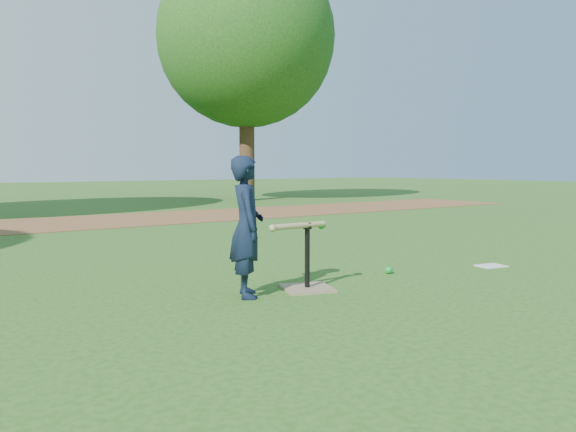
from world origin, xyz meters
TOP-DOWN VIEW (x-y plane):
  - ground at (0.00, 0.00)m, footprint 80.00×80.00m
  - dirt_strip at (0.00, 7.50)m, footprint 24.00×3.00m
  - child at (-0.81, 0.05)m, footprint 0.44×0.52m
  - wiffle_ball_ground at (0.93, 0.07)m, footprint 0.08×0.08m
  - clipboard at (2.18, -0.30)m, footprint 0.34×0.29m
  - batting_tee at (-0.22, -0.04)m, footprint 0.55×0.55m
  - swing_action at (-0.31, -0.05)m, footprint 0.68×0.16m
  - tree_right at (6.50, 12.00)m, footprint 5.80×5.80m

SIDE VIEW (x-z plane):
  - ground at x=0.00m, z-range 0.00..0.00m
  - dirt_strip at x=0.00m, z-range 0.00..0.01m
  - clipboard at x=2.18m, z-range 0.00..0.01m
  - wiffle_ball_ground at x=0.93m, z-range 0.00..0.08m
  - batting_tee at x=-0.22m, z-range -0.20..0.42m
  - swing_action at x=-0.31m, z-range 0.55..0.63m
  - child at x=-0.81m, z-range 0.00..1.21m
  - tree_right at x=6.50m, z-range 1.19..9.39m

